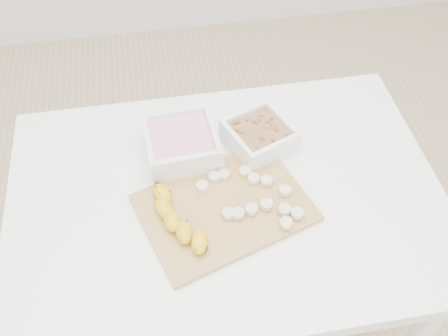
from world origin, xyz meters
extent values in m
plane|color=#C6AD89|center=(0.00, 0.00, 0.00)|extent=(3.50, 3.50, 0.00)
cube|color=white|center=(0.00, 0.00, 0.73)|extent=(1.00, 0.70, 0.04)
cylinder|color=white|center=(-0.44, 0.29, 0.35)|extent=(0.05, 0.05, 0.71)
cylinder|color=white|center=(0.44, 0.29, 0.35)|extent=(0.05, 0.05, 0.71)
cube|color=white|center=(-0.08, 0.14, 0.79)|extent=(0.18, 0.18, 0.08)
cube|color=pink|center=(-0.08, 0.14, 0.79)|extent=(0.15, 0.15, 0.04)
cube|color=white|center=(0.11, 0.14, 0.78)|extent=(0.19, 0.19, 0.07)
cube|color=brown|center=(0.11, 0.14, 0.79)|extent=(0.16, 0.16, 0.04)
cube|color=tan|center=(-0.01, -0.04, 0.76)|extent=(0.42, 0.35, 0.01)
cylinder|color=beige|center=(-0.05, 0.02, 0.77)|extent=(0.03, 0.03, 0.01)
cylinder|color=beige|center=(-0.02, 0.04, 0.77)|extent=(0.03, 0.03, 0.01)
cylinder|color=beige|center=(0.00, 0.04, 0.77)|extent=(0.03, 0.03, 0.01)
cylinder|color=beige|center=(0.05, 0.04, 0.77)|extent=(0.03, 0.03, 0.01)
cylinder|color=beige|center=(0.07, 0.02, 0.77)|extent=(0.03, 0.03, 0.01)
cylinder|color=beige|center=(0.09, 0.01, 0.77)|extent=(0.03, 0.03, 0.01)
cylinder|color=beige|center=(0.13, -0.03, 0.77)|extent=(0.03, 0.03, 0.01)
cylinder|color=beige|center=(-0.01, -0.07, 0.77)|extent=(0.03, 0.03, 0.01)
cylinder|color=beige|center=(0.01, -0.07, 0.77)|extent=(0.03, 0.03, 0.01)
cylinder|color=beige|center=(0.04, -0.07, 0.78)|extent=(0.03, 0.03, 0.01)
cylinder|color=beige|center=(0.08, -0.06, 0.78)|extent=(0.03, 0.03, 0.01)
cylinder|color=beige|center=(0.12, -0.08, 0.78)|extent=(0.03, 0.03, 0.01)
cylinder|color=beige|center=(0.14, -0.10, 0.78)|extent=(0.03, 0.03, 0.01)
cylinder|color=beige|center=(0.11, -0.12, 0.78)|extent=(0.03, 0.03, 0.01)
camera|label=1|loc=(-0.12, -0.67, 1.67)|focal=40.00mm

